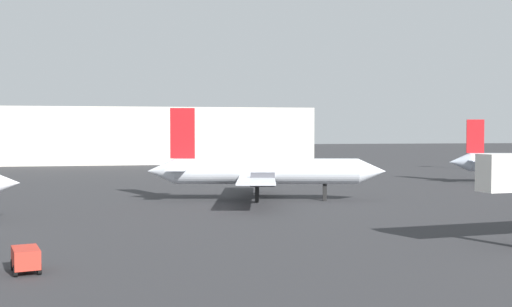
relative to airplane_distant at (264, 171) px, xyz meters
name	(u,v)px	position (x,y,z in m)	size (l,w,h in m)	color
airplane_distant	(264,171)	(0.00, 0.00, 0.00)	(25.36, 23.34, 9.84)	silver
baggage_cart	(26,258)	(-19.11, -30.37, -2.38)	(1.89, 2.65, 1.30)	red
terminal_building	(144,135)	(-11.27, 82.66, 3.05)	(74.30, 26.17, 12.38)	beige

